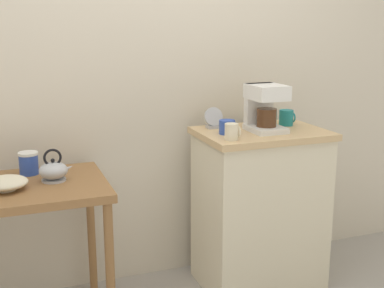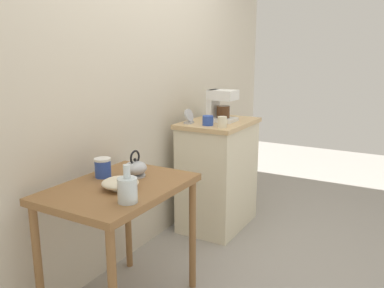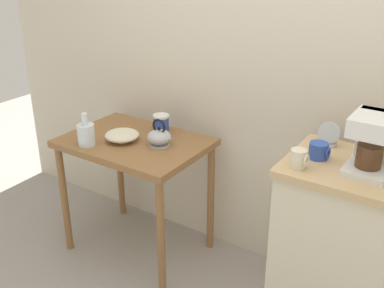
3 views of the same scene
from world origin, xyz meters
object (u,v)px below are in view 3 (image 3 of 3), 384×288
object	(u,v)px
glass_carafe_vase	(86,134)
mug_blue	(319,151)
teakettle	(159,137)
bowl_stoneware	(122,135)
canister_enamel	(161,124)
table_clock	(329,135)
coffee_maker	(373,140)
mug_small_cream	(299,159)

from	to	relation	value
glass_carafe_vase	mug_blue	bearing A→B (deg)	9.65
teakettle	bowl_stoneware	bearing A→B (deg)	-163.07
canister_enamel	table_clock	bearing A→B (deg)	-0.00
bowl_stoneware	coffee_maker	xyz separation A→B (m)	(1.37, 0.07, 0.27)
bowl_stoneware	mug_small_cream	world-z (taller)	mug_small_cream
coffee_maker	bowl_stoneware	bearing A→B (deg)	-177.19
mug_blue	coffee_maker	bearing A→B (deg)	1.83
glass_carafe_vase	mug_blue	distance (m)	1.30
bowl_stoneware	coffee_maker	size ratio (longest dim) A/B	0.77
glass_carafe_vase	bowl_stoneware	bearing A→B (deg)	50.19
canister_enamel	coffee_maker	world-z (taller)	coffee_maker
teakettle	canister_enamel	bearing A→B (deg)	124.01
bowl_stoneware	coffee_maker	bearing A→B (deg)	2.81
mug_blue	table_clock	xyz separation A→B (m)	(-0.01, 0.17, 0.02)
glass_carafe_vase	mug_small_cream	world-z (taller)	mug_small_cream
teakettle	mug_blue	xyz separation A→B (m)	(0.92, -0.01, 0.15)
glass_carafe_vase	coffee_maker	bearing A→B (deg)	8.50
mug_blue	bowl_stoneware	bearing A→B (deg)	-176.99
glass_carafe_vase	table_clock	size ratio (longest dim) A/B	1.60
table_clock	glass_carafe_vase	bearing A→B (deg)	-163.12
mug_small_cream	mug_blue	world-z (taller)	mug_small_cream
bowl_stoneware	coffee_maker	world-z (taller)	coffee_maker
teakettle	canister_enamel	distance (m)	0.19
bowl_stoneware	table_clock	xyz separation A→B (m)	(1.14, 0.23, 0.18)
canister_enamel	mug_small_cream	distance (m)	1.05
glass_carafe_vase	table_clock	bearing A→B (deg)	16.88
teakettle	mug_small_cream	distance (m)	0.91
mug_small_cream	mug_blue	xyz separation A→B (m)	(0.04, 0.14, -0.01)
bowl_stoneware	mug_blue	distance (m)	1.16
teakettle	coffee_maker	bearing A→B (deg)	-0.03
teakettle	mug_blue	distance (m)	0.94
bowl_stoneware	glass_carafe_vase	distance (m)	0.21
mug_small_cream	coffee_maker	bearing A→B (deg)	29.65
teakettle	glass_carafe_vase	distance (m)	0.42
bowl_stoneware	glass_carafe_vase	world-z (taller)	glass_carafe_vase
teakettle	glass_carafe_vase	xyz separation A→B (m)	(-0.35, -0.23, 0.02)
table_clock	mug_blue	bearing A→B (deg)	-86.07
bowl_stoneware	canister_enamel	size ratio (longest dim) A/B	1.73
mug_small_cream	table_clock	xyz separation A→B (m)	(0.03, 0.31, 0.01)
coffee_maker	glass_carafe_vase	bearing A→B (deg)	-171.50
table_clock	canister_enamel	bearing A→B (deg)	180.00
glass_carafe_vase	coffee_maker	world-z (taller)	coffee_maker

